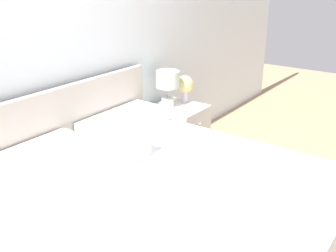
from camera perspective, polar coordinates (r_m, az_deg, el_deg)
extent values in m
plane|color=tan|center=(3.47, -13.89, -10.85)|extent=(12.00, 12.00, 0.00)
cube|color=white|center=(3.05, -16.96, 10.76)|extent=(8.00, 0.06, 2.60)
cube|color=beige|center=(2.78, 0.38, -15.16)|extent=(1.80, 2.07, 0.33)
cube|color=white|center=(2.61, 0.40, -10.03)|extent=(1.76, 2.03, 0.26)
cube|color=beige|center=(3.21, -14.41, -3.29)|extent=(1.83, 0.05, 1.02)
cube|color=white|center=(2.76, -18.47, -4.76)|extent=(0.76, 0.36, 0.14)
cube|color=white|center=(3.28, -6.35, 0.49)|extent=(0.76, 0.36, 0.14)
cube|color=white|center=(2.72, -6.25, -2.99)|extent=(0.40, 0.14, 0.24)
cube|color=white|center=(3.97, 1.56, -1.13)|extent=(0.46, 0.48, 0.58)
sphere|color=#B2AD93|center=(3.79, 4.69, 0.28)|extent=(0.02, 0.02, 0.02)
cylinder|color=white|center=(3.87, -0.04, 3.48)|extent=(0.12, 0.12, 0.09)
cylinder|color=#B7B29E|center=(3.84, -0.04, 4.86)|extent=(0.02, 0.02, 0.11)
cylinder|color=silver|center=(3.80, -0.04, 6.81)|extent=(0.23, 0.23, 0.16)
cylinder|color=silver|center=(3.99, 2.44, 4.36)|extent=(0.06, 0.06, 0.13)
sphere|color=#E5D17F|center=(3.95, 2.47, 6.12)|extent=(0.17, 0.17, 0.17)
sphere|color=#609356|center=(4.00, 2.80, 5.66)|extent=(0.08, 0.08, 0.08)
cube|color=silver|center=(3.70, 2.06, 2.45)|extent=(0.07, 0.04, 0.06)
cylinder|color=white|center=(3.69, 2.33, 2.39)|extent=(0.05, 0.00, 0.05)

